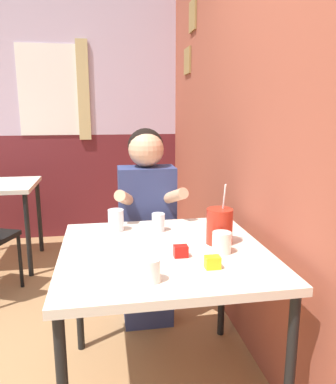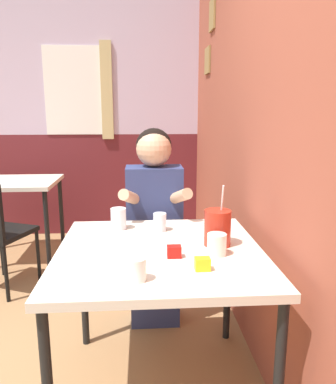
% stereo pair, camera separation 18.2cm
% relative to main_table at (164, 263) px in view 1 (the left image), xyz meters
% --- Properties ---
extents(brick_wall_right, '(0.08, 4.80, 2.70)m').
position_rel_main_table_xyz_m(brick_wall_right, '(0.56, 1.09, 0.68)').
color(brick_wall_right, '#9E4C38').
rests_on(brick_wall_right, ground_plane).
extents(back_wall, '(5.38, 0.09, 2.70)m').
position_rel_main_table_xyz_m(back_wall, '(-0.67, 2.52, 0.68)').
color(back_wall, silver).
rests_on(back_wall, ground_plane).
extents(main_table, '(0.92, 0.92, 0.74)m').
position_rel_main_table_xyz_m(main_table, '(0.00, 0.00, 0.00)').
color(main_table, beige).
rests_on(main_table, ground_plane).
extents(person_seated, '(0.42, 0.41, 1.25)m').
position_rel_main_table_xyz_m(person_seated, '(-0.00, 0.64, -0.01)').
color(person_seated, navy).
rests_on(person_seated, ground_plane).
extents(cocktail_pitcher, '(0.12, 0.12, 0.29)m').
position_rel_main_table_xyz_m(cocktail_pitcher, '(0.27, 0.04, 0.15)').
color(cocktail_pitcher, '#B22819').
rests_on(cocktail_pitcher, main_table).
extents(glass_near_pitcher, '(0.08, 0.08, 0.11)m').
position_rel_main_table_xyz_m(glass_near_pitcher, '(-0.20, 0.31, 0.12)').
color(glass_near_pitcher, silver).
rests_on(glass_near_pitcher, main_table).
extents(glass_center, '(0.07, 0.07, 0.09)m').
position_rel_main_table_xyz_m(glass_center, '(-0.10, -0.31, 0.11)').
color(glass_center, silver).
rests_on(glass_center, main_table).
extents(glass_far_side, '(0.08, 0.08, 0.09)m').
position_rel_main_table_xyz_m(glass_far_side, '(0.24, -0.08, 0.11)').
color(glass_far_side, silver).
rests_on(glass_far_side, main_table).
extents(glass_by_brick, '(0.07, 0.07, 0.09)m').
position_rel_main_table_xyz_m(glass_by_brick, '(0.01, 0.27, 0.11)').
color(glass_by_brick, silver).
rests_on(glass_by_brick, main_table).
extents(condiment_ketchup, '(0.06, 0.04, 0.05)m').
position_rel_main_table_xyz_m(condiment_ketchup, '(0.06, -0.10, 0.09)').
color(condiment_ketchup, '#B7140F').
rests_on(condiment_ketchup, main_table).
extents(condiment_mustard, '(0.06, 0.04, 0.05)m').
position_rel_main_table_xyz_m(condiment_mustard, '(0.16, -0.24, 0.09)').
color(condiment_mustard, yellow).
rests_on(condiment_mustard, main_table).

